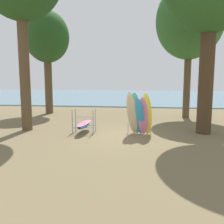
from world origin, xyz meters
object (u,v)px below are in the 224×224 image
object	(u,v)px
tree_mid_behind	(190,21)
tree_far_left_back	(47,38)
board_storage_rack	(84,124)
leaning_board_pile	(139,115)

from	to	relation	value
tree_mid_behind	tree_far_left_back	distance (m)	11.02
board_storage_rack	tree_far_left_back	bearing A→B (deg)	124.66
tree_mid_behind	board_storage_rack	size ratio (longest dim) A/B	4.55
tree_mid_behind	leaning_board_pile	size ratio (longest dim) A/B	4.38
tree_mid_behind	board_storage_rack	bearing A→B (deg)	-135.81
tree_mid_behind	leaning_board_pile	bearing A→B (deg)	-118.19
tree_far_left_back	leaning_board_pile	size ratio (longest dim) A/B	3.75
tree_far_left_back	leaning_board_pile	bearing A→B (deg)	-42.59
tree_far_left_back	leaning_board_pile	distance (m)	11.54
tree_far_left_back	board_storage_rack	world-z (taller)	tree_far_left_back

